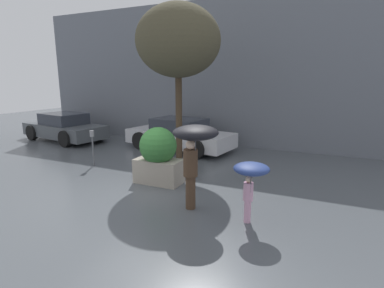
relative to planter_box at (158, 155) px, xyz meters
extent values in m
plane|color=#51565B|center=(-0.35, -1.03, -0.80)|extent=(40.00, 40.00, 0.00)
cube|color=slate|center=(-0.35, 5.47, 2.20)|extent=(18.00, 0.30, 6.00)
cube|color=#9E9384|center=(0.00, 0.00, -0.46)|extent=(1.29, 0.66, 0.67)
sphere|color=#337033|center=(0.00, 0.00, 0.25)|extent=(1.01, 1.01, 1.01)
cylinder|color=#473323|center=(1.50, -1.17, -0.42)|extent=(0.22, 0.22, 0.75)
cylinder|color=#473323|center=(1.50, -1.17, 0.25)|extent=(0.31, 0.31, 0.59)
sphere|color=beige|center=(1.50, -1.17, 0.65)|extent=(0.20, 0.20, 0.20)
cylinder|color=#4C4C51|center=(1.63, -1.21, 0.61)|extent=(0.02, 0.02, 0.65)
ellipsoid|color=black|center=(1.63, -1.21, 0.93)|extent=(0.96, 0.96, 0.31)
cylinder|color=#D199B7|center=(2.81, -1.30, -0.56)|extent=(0.14, 0.14, 0.47)
cylinder|color=#D199B7|center=(2.81, -1.30, -0.14)|extent=(0.19, 0.19, 0.37)
sphere|color=beige|center=(2.81, -1.30, 0.10)|extent=(0.13, 0.13, 0.13)
cylinder|color=#4C4C51|center=(2.87, -1.37, 0.11)|extent=(0.02, 0.02, 0.47)
ellipsoid|color=navy|center=(2.87, -1.37, 0.35)|extent=(0.69, 0.69, 0.22)
cube|color=silver|center=(-1.30, 3.85, -0.32)|extent=(4.62, 2.41, 0.56)
cube|color=#2D333D|center=(-1.30, 3.85, 0.22)|extent=(2.19, 1.77, 0.51)
cylinder|color=black|center=(-2.78, 3.21, -0.44)|extent=(0.73, 0.33, 0.70)
cylinder|color=black|center=(-2.51, 4.92, -0.44)|extent=(0.73, 0.33, 0.70)
cylinder|color=black|center=(-0.08, 2.77, -0.44)|extent=(0.73, 0.33, 0.70)
cylinder|color=black|center=(0.19, 4.49, -0.44)|extent=(0.73, 0.33, 0.70)
cube|color=#4C5156|center=(-7.03, 3.30, -0.32)|extent=(4.48, 2.44, 0.56)
cube|color=#2D333D|center=(-7.03, 3.30, 0.22)|extent=(2.14, 1.78, 0.51)
cylinder|color=black|center=(-8.47, 2.68, -0.44)|extent=(0.73, 0.34, 0.70)
cylinder|color=black|center=(-8.17, 4.39, -0.44)|extent=(0.73, 0.34, 0.70)
cylinder|color=black|center=(-5.88, 2.22, -0.44)|extent=(0.73, 0.34, 0.70)
cylinder|color=black|center=(-5.58, 3.93, -0.44)|extent=(0.73, 0.34, 0.70)
cylinder|color=#423323|center=(-0.28, 1.80, 0.82)|extent=(0.21, 0.21, 3.24)
ellipsoid|color=#4C4733|center=(-0.28, 1.80, 3.17)|extent=(2.63, 2.63, 2.23)
cylinder|color=#595B60|center=(-2.82, 0.56, -0.31)|extent=(0.05, 0.05, 0.98)
cylinder|color=gray|center=(-2.82, 0.56, 0.28)|extent=(0.14, 0.14, 0.20)
camera|label=1|loc=(4.09, -6.81, 2.02)|focal=28.00mm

